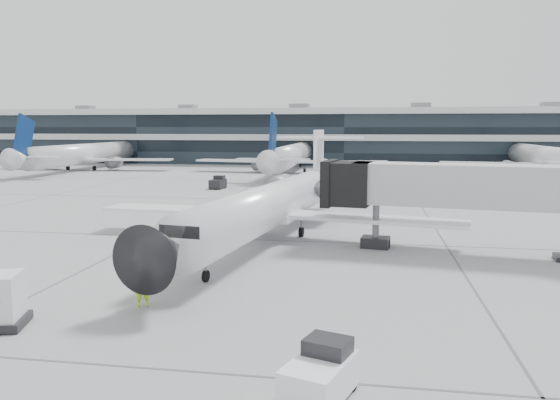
% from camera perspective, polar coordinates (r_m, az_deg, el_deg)
% --- Properties ---
extents(ground, '(220.00, 220.00, 0.00)m').
position_cam_1_polar(ground, '(36.71, 1.31, -4.31)').
color(ground, '#949497').
rests_on(ground, ground).
extents(terminal, '(170.00, 22.00, 10.00)m').
position_cam_1_polar(terminal, '(117.69, 6.96, 6.36)').
color(terminal, black).
rests_on(terminal, ground).
extents(bg_jet_left, '(32.00, 40.00, 9.60)m').
position_cam_1_polar(bg_jet_left, '(103.73, -19.52, 3.03)').
color(bg_jet_left, white).
rests_on(bg_jet_left, ground).
extents(bg_jet_center, '(32.00, 40.00, 9.60)m').
position_cam_1_polar(bg_jet_center, '(91.80, 1.18, 2.93)').
color(bg_jet_center, white).
rests_on(bg_jet_center, ground).
extents(bg_jet_right, '(32.00, 40.00, 9.60)m').
position_cam_1_polar(bg_jet_right, '(94.80, 25.89, 2.31)').
color(bg_jet_right, white).
rests_on(bg_jet_right, ground).
extents(regional_jet, '(25.43, 31.73, 7.33)m').
position_cam_1_polar(regional_jet, '(37.00, -0.59, -0.27)').
color(regional_jet, white).
rests_on(regional_jet, ground).
extents(jet_bridge, '(17.39, 5.74, 5.59)m').
position_cam_1_polar(jet_bridge, '(34.39, 20.54, 1.26)').
color(jet_bridge, '#B4B6B9').
rests_on(jet_bridge, ground).
extents(ramp_worker, '(0.80, 0.68, 1.85)m').
position_cam_1_polar(ramp_worker, '(24.17, -14.22, -8.66)').
color(ramp_worker, '#C4FF1A').
rests_on(ramp_worker, ground).
extents(baggage_tug, '(2.20, 2.84, 1.59)m').
position_cam_1_polar(baggage_tug, '(16.17, 4.28, -17.67)').
color(baggage_tug, white).
rests_on(baggage_tug, ground).
extents(traffic_cone, '(0.55, 0.55, 0.61)m').
position_cam_1_polar(traffic_cone, '(43.47, -4.67, -2.05)').
color(traffic_cone, '#FF640D').
rests_on(traffic_cone, ground).
extents(far_tug, '(1.71, 2.64, 1.59)m').
position_cam_1_polar(far_tug, '(67.81, -6.49, 1.79)').
color(far_tug, black).
rests_on(far_tug, ground).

